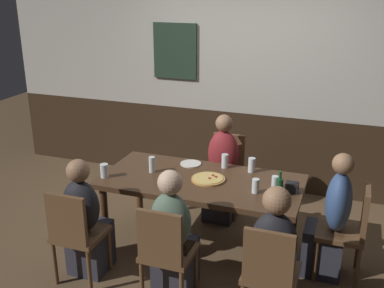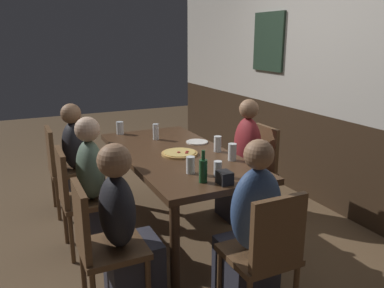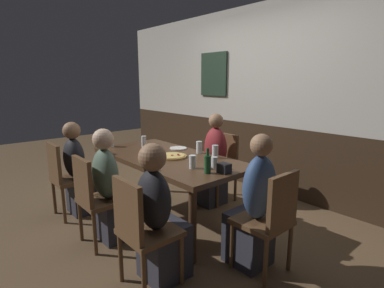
% 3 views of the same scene
% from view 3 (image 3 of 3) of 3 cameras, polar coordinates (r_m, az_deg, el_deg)
% --- Properties ---
extents(ground_plane, '(12.00, 12.00, 0.00)m').
position_cam_3_polar(ground_plane, '(3.59, -4.36, -13.82)').
color(ground_plane, brown).
extents(wall_back, '(6.40, 0.13, 2.60)m').
position_cam_3_polar(wall_back, '(4.43, 12.85, 8.32)').
color(wall_back, '#332316').
rests_on(wall_back, ground_plane).
extents(dining_table, '(1.87, 0.90, 0.74)m').
position_cam_3_polar(dining_table, '(3.36, -4.54, -3.56)').
color(dining_table, '#472D1C').
rests_on(dining_table, ground_plane).
extents(chair_left_near, '(0.40, 0.40, 0.88)m').
position_cam_3_polar(chair_left_near, '(3.74, -23.06, -5.54)').
color(chair_left_near, brown).
rests_on(chair_left_near, ground_plane).
extents(chair_right_near, '(0.40, 0.40, 0.88)m').
position_cam_3_polar(chair_right_near, '(2.33, -9.67, -15.41)').
color(chair_right_near, brown).
rests_on(chair_right_near, ground_plane).
extents(chair_mid_far, '(0.40, 0.40, 0.88)m').
position_cam_3_polar(chair_mid_far, '(3.96, 5.63, -3.69)').
color(chair_mid_far, brown).
rests_on(chair_mid_far, ground_plane).
extents(chair_mid_near, '(0.40, 0.40, 0.88)m').
position_cam_3_polar(chair_mid_near, '(3.01, -18.03, -9.38)').
color(chair_mid_near, brown).
rests_on(chair_mid_near, ground_plane).
extents(chair_head_east, '(0.40, 0.40, 0.88)m').
position_cam_3_polar(chair_head_east, '(2.53, 14.67, -13.34)').
color(chair_head_east, brown).
rests_on(chair_head_east, ground_plane).
extents(person_left_near, '(0.34, 0.37, 1.11)m').
position_cam_3_polar(person_left_near, '(3.80, -20.68, -5.58)').
color(person_left_near, '#2D2D38').
rests_on(person_left_near, ground_plane).
extents(person_right_near, '(0.34, 0.37, 1.12)m').
position_cam_3_polar(person_right_near, '(2.41, -6.24, -14.79)').
color(person_right_near, '#2D2D38').
rests_on(person_right_near, ground_plane).
extents(person_mid_far, '(0.34, 0.37, 1.16)m').
position_cam_3_polar(person_mid_far, '(3.85, 3.97, -4.24)').
color(person_mid_far, '#2D2D38').
rests_on(person_mid_far, ground_plane).
extents(person_mid_near, '(0.34, 0.37, 1.13)m').
position_cam_3_polar(person_mid_near, '(3.07, -15.19, -9.14)').
color(person_mid_near, '#2D2D38').
rests_on(person_mid_near, ground_plane).
extents(person_head_east, '(0.37, 0.34, 1.16)m').
position_cam_3_polar(person_head_east, '(2.62, 11.66, -12.57)').
color(person_head_east, '#2D2D38').
rests_on(person_head_east, ground_plane).
extents(pizza, '(0.31, 0.31, 0.03)m').
position_cam_3_polar(pizza, '(3.29, -3.77, -2.31)').
color(pizza, tan).
rests_on(pizza, dining_table).
extents(pint_glass_stout, '(0.07, 0.07, 0.14)m').
position_cam_3_polar(pint_glass_stout, '(3.24, 4.43, -1.59)').
color(pint_glass_stout, silver).
rests_on(pint_glass_stout, dining_table).
extents(tumbler_short, '(0.06, 0.06, 0.11)m').
position_cam_3_polar(tumbler_short, '(2.85, 4.30, -3.74)').
color(tumbler_short, silver).
rests_on(tumbler_short, dining_table).
extents(pint_glass_amber, '(0.08, 0.08, 0.13)m').
position_cam_3_polar(pint_glass_amber, '(3.93, -15.27, 0.32)').
color(pint_glass_amber, silver).
rests_on(pint_glass_amber, dining_table).
extents(beer_glass_tall, '(0.07, 0.07, 0.13)m').
position_cam_3_polar(beer_glass_tall, '(2.85, 0.09, -3.54)').
color(beer_glass_tall, silver).
rests_on(beer_glass_tall, dining_table).
extents(beer_glass_half, '(0.07, 0.07, 0.14)m').
position_cam_3_polar(beer_glass_half, '(3.44, 1.36, -0.80)').
color(beer_glass_half, silver).
rests_on(beer_glass_half, dining_table).
extents(tumbler_water, '(0.06, 0.06, 0.16)m').
position_cam_3_polar(tumbler_water, '(3.73, -9.18, 0.19)').
color(tumbler_water, silver).
rests_on(tumbler_water, dining_table).
extents(beer_bottle_green, '(0.06, 0.06, 0.23)m').
position_cam_3_polar(beer_bottle_green, '(2.70, 2.99, -3.77)').
color(beer_bottle_green, '#194723').
rests_on(beer_bottle_green, dining_table).
extents(plate_white_large, '(0.21, 0.21, 0.01)m').
position_cam_3_polar(plate_white_large, '(3.69, -2.65, -0.80)').
color(plate_white_large, white).
rests_on(plate_white_large, dining_table).
extents(condiment_caddy, '(0.11, 0.09, 0.09)m').
position_cam_3_polar(condiment_caddy, '(2.73, 6.13, -4.60)').
color(condiment_caddy, black).
rests_on(condiment_caddy, dining_table).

